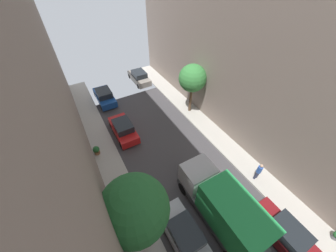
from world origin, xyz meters
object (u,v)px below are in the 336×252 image
Objects in this scene: parked_car_left_2 at (184,234)px; parked_car_right_1 at (285,234)px; lamp_post at (145,216)px; street_tree_0 at (134,209)px; delivery_truck at (222,207)px; street_tree_1 at (192,78)px; potted_plant_0 at (96,150)px; pedestrian at (259,171)px; parked_car_left_4 at (105,96)px; parked_car_left_3 at (123,129)px; parked_car_right_2 at (139,77)px.

parked_car_left_2 is 1.00× the size of parked_car_right_1.
street_tree_0 is at bearing 175.89° from lamp_post.
street_tree_1 is (4.97, 10.64, 2.35)m from delivery_truck.
lamp_post is (1.06, -8.47, 3.04)m from potted_plant_0.
parked_car_right_1 is at bearing -47.27° from delivery_truck.
pedestrian reaches higher than parked_car_left_2.
parked_car_left_4 is 16.48m from lamp_post.
parked_car_left_2 is 0.80× the size of lamp_post.
street_tree_1 is (2.27, 13.56, 3.41)m from parked_car_right_1.
parked_car_left_4 is 0.80× the size of lamp_post.
pedestrian reaches higher than parked_car_left_3.
parked_car_left_3 is 11.21m from delivery_truck.
pedestrian is at bearing -92.23° from street_tree_1.
street_tree_0 is at bearing -112.87° from parked_car_right_2.
street_tree_0 reaches higher than parked_car_left_4.
parked_car_right_1 is 9.65m from street_tree_0.
street_tree_1 is at bearing 44.82° from lamp_post.
potted_plant_0 is at bearing -157.29° from parked_car_left_3.
parked_car_left_3 is 10.77m from street_tree_0.
parked_car_left_2 is at bearing -24.45° from street_tree_0.
lamp_post reaches higher than parked_car_right_1.
parked_car_left_3 is (0.00, 10.72, 0.00)m from parked_car_left_2.
parked_car_left_2 and parked_car_left_4 have the same top height.
parked_car_left_2 is 1.00× the size of parked_car_right_2.
lamp_post reaches higher than parked_car_left_4.
parked_car_left_4 is 5.06× the size of potted_plant_0.
delivery_truck is 5.98m from street_tree_0.
pedestrian is (7.29, 0.77, 0.35)m from parked_car_left_2.
delivery_truck is 4.73m from pedestrian.
street_tree_1 is at bearing 5.63° from potted_plant_0.
parked_car_left_2 is at bearing -173.95° from pedestrian.
street_tree_0 is at bearing -98.15° from parked_car_left_4.
parked_car_left_3 is at bearing 111.44° from parked_car_right_1.
parked_car_left_3 is 8.40m from street_tree_1.
street_tree_1 is at bearing 53.92° from parked_car_left_2.
street_tree_0 is (-7.70, -18.26, 4.14)m from parked_car_right_2.
parked_car_left_4 is (0.00, 6.40, 0.00)m from parked_car_left_3.
delivery_truck is 7.95× the size of potted_plant_0.
pedestrian is 9.54m from lamp_post.
parked_car_left_3 and parked_car_right_1 have the same top height.
parked_car_left_3 is at bearing 104.00° from delivery_truck.
pedestrian is (1.89, 3.80, 0.35)m from parked_car_right_1.
lamp_post is at bearing -111.76° from parked_car_right_2.
parked_car_left_2 is at bearing -126.08° from street_tree_1.
parked_car_right_1 is at bearing -99.51° from street_tree_1.
parked_car_left_2 and parked_car_right_1 have the same top height.
lamp_post reaches higher than pedestrian.
parked_car_right_2 is at bearing 90.00° from parked_car_right_1.
parked_car_right_1 is 14.17m from street_tree_1.
parked_car_right_2 is 0.64× the size of delivery_truck.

